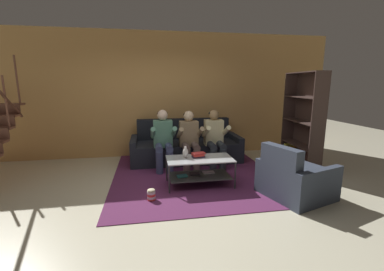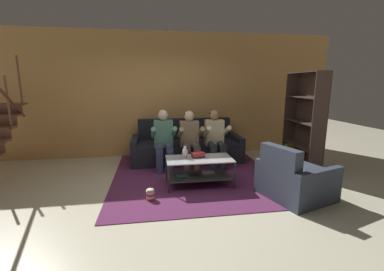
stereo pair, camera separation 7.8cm
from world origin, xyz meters
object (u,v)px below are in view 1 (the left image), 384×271
(person_seated_left, at_px, (163,138))
(person_seated_middle, at_px, (190,137))
(popcorn_tub, at_px, (151,195))
(armchair, at_px, (295,179))
(coffee_table, at_px, (199,167))
(vase, at_px, (185,153))
(book_stack, at_px, (198,155))
(bookshelf, at_px, (301,130))
(person_seated_right, at_px, (215,136))
(couch, at_px, (186,147))

(person_seated_left, bearing_deg, person_seated_middle, -0.30)
(popcorn_tub, bearing_deg, person_seated_left, 78.87)
(armchair, bearing_deg, coffee_table, 152.76)
(vase, bearing_deg, popcorn_tub, -138.16)
(book_stack, distance_m, popcorn_tub, 1.07)
(coffee_table, xyz_separation_m, armchair, (1.35, -0.70, -0.04))
(book_stack, height_order, armchair, armchair)
(armchair, bearing_deg, book_stack, 150.48)
(bookshelf, bearing_deg, armchair, -124.62)
(person_seated_middle, distance_m, book_stack, 0.88)
(book_stack, bearing_deg, bookshelf, 13.73)
(person_seated_right, relative_size, book_stack, 4.89)
(popcorn_tub, bearing_deg, person_seated_right, 46.48)
(vase, xyz_separation_m, armchair, (1.58, -0.76, -0.29))
(person_seated_middle, height_order, armchair, person_seated_middle)
(person_seated_middle, height_order, bookshelf, bookshelf)
(person_seated_right, distance_m, popcorn_tub, 2.03)
(bookshelf, bearing_deg, book_stack, -166.27)
(person_seated_middle, distance_m, popcorn_tub, 1.72)
(coffee_table, distance_m, book_stack, 0.21)
(book_stack, distance_m, armchair, 1.58)
(couch, height_order, book_stack, couch)
(person_seated_right, height_order, vase, person_seated_right)
(vase, distance_m, popcorn_tub, 0.93)
(coffee_table, bearing_deg, popcorn_tub, -150.22)
(person_seated_right, distance_m, bookshelf, 1.78)
(couch, xyz_separation_m, popcorn_tub, (-0.81, -1.97, -0.21))
(coffee_table, bearing_deg, person_seated_left, 120.07)
(book_stack, bearing_deg, popcorn_tub, -146.41)
(popcorn_tub, bearing_deg, bookshelf, 19.58)
(vase, bearing_deg, armchair, -25.58)
(person_seated_right, relative_size, armchair, 1.06)
(couch, relative_size, armchair, 2.16)
(couch, distance_m, vase, 1.48)
(coffee_table, height_order, popcorn_tub, coffee_table)
(person_seated_left, relative_size, popcorn_tub, 6.53)
(book_stack, height_order, popcorn_tub, book_stack)
(book_stack, distance_m, bookshelf, 2.36)
(coffee_table, distance_m, popcorn_tub, 0.98)
(couch, xyz_separation_m, person_seated_right, (0.53, -0.55, 0.35))
(book_stack, relative_size, popcorn_tub, 1.32)
(armchair, height_order, popcorn_tub, armchair)
(person_seated_middle, bearing_deg, bookshelf, -7.84)
(person_seated_left, bearing_deg, person_seated_right, -0.09)
(armchair, bearing_deg, popcorn_tub, 174.12)
(person_seated_right, xyz_separation_m, popcorn_tub, (-1.35, -1.42, -0.56))
(coffee_table, relative_size, armchair, 1.00)
(coffee_table, height_order, armchair, armchair)
(person_seated_middle, relative_size, coffee_table, 1.05)
(book_stack, xyz_separation_m, bookshelf, (2.28, 0.56, 0.26))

